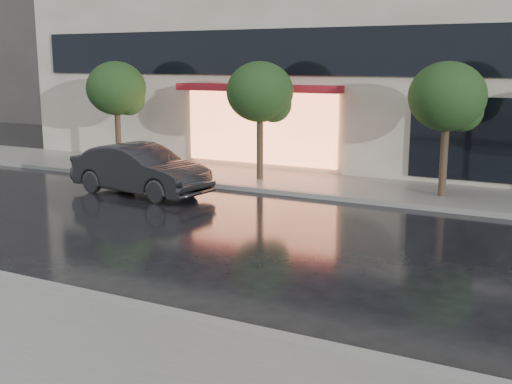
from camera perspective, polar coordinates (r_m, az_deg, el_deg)
The scene contains 10 objects.
ground at distance 11.76m, azimuth -9.47°, elevation -8.36°, with size 120.00×120.00×0.00m, color black.
sidewalk_near at distance 9.58m, azimuth -21.67°, elevation -13.43°, with size 60.00×4.50×0.12m, color slate.
sidewalk_far at distance 20.54m, azimuth 8.10°, elevation 0.44°, with size 60.00×3.50×0.12m, color slate.
curb_near at distance 11.02m, azimuth -12.67°, elevation -9.49°, with size 60.00×0.25×0.14m, color gray.
curb_far at distance 18.93m, azimuth 6.29°, elevation -0.43°, with size 60.00×0.25×0.14m, color gray.
bg_building_left at distance 49.22m, azimuth -17.55°, elevation 13.37°, with size 14.00×10.00×12.00m, color #59544F.
tree_far_west at distance 24.52m, azimuth -12.15°, elevation 8.82°, with size 2.20×2.20×3.99m.
tree_mid_west at distance 21.17m, azimuth 0.54°, elevation 8.69°, with size 2.20×2.20×3.99m.
tree_mid_east at distance 19.16m, azimuth 16.83°, elevation 7.90°, with size 2.20×2.20×3.99m.
parked_car at distance 19.73m, azimuth -10.25°, elevation 1.96°, with size 1.60×4.58×1.51m, color black.
Camera 1 is at (6.81, -8.73, 3.97)m, focal length 45.00 mm.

